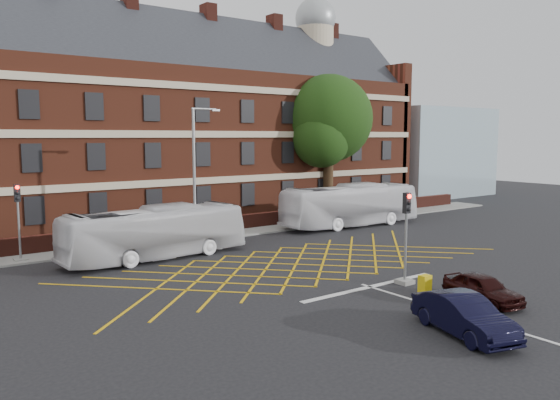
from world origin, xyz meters
TOP-DOWN VIEW (x-y plane):
  - ground at (0.00, 0.00)m, footprint 120.00×120.00m
  - victorian_building at (0.25, 22.00)m, footprint 51.00×12.17m
  - boundary_wall at (0.00, 13.00)m, footprint 56.00×0.50m
  - far_pavement at (0.00, 12.00)m, footprint 60.00×3.00m
  - glass_block at (34.00, 21.00)m, footprint 14.00×10.00m
  - box_junction_hatching at (0.00, 2.00)m, footprint 8.22×8.22m
  - stop_line at (0.00, -3.50)m, footprint 8.00×0.30m
  - centre_line at (0.00, -10.00)m, footprint 0.15×14.00m
  - bus_left at (-5.48, 7.74)m, footprint 10.74×3.16m
  - bus_right at (11.05, 9.39)m, footprint 11.71×3.44m
  - car_navy at (-1.76, -9.68)m, footprint 2.56×4.48m
  - car_maroon at (2.07, -7.90)m, footprint 1.94×3.71m
  - deciduous_tree at (14.20, 15.61)m, footprint 7.82×7.66m
  - traffic_light_near at (1.71, -4.07)m, footprint 0.70×0.70m
  - traffic_light_far at (-11.80, 11.37)m, footprint 0.70×0.70m
  - street_lamp at (-2.59, 8.43)m, footprint 2.25×1.00m
  - utility_cabinet at (0.90, -5.87)m, footprint 0.50×0.38m

SIDE VIEW (x-z plane):
  - ground at x=0.00m, z-range 0.00..0.00m
  - box_junction_hatching at x=0.00m, z-range 0.00..0.02m
  - stop_line at x=0.00m, z-range 0.00..0.02m
  - centre_line at x=0.00m, z-range 0.00..0.02m
  - far_pavement at x=0.00m, z-range 0.00..0.12m
  - utility_cabinet at x=0.90m, z-range 0.00..0.90m
  - boundary_wall at x=0.00m, z-range 0.00..1.10m
  - car_maroon at x=2.07m, z-range 0.00..1.21m
  - car_navy at x=-1.76m, z-range 0.00..1.40m
  - bus_left at x=-5.48m, z-range 0.00..2.95m
  - bus_right at x=11.05m, z-range 0.00..3.22m
  - traffic_light_near at x=1.71m, z-range -0.37..3.90m
  - traffic_light_far at x=-11.80m, z-range -0.37..3.90m
  - street_lamp at x=-2.59m, z-range -1.36..7.15m
  - glass_block at x=34.00m, z-range 0.00..10.00m
  - victorian_building at x=0.25m, z-range -2.36..18.04m
  - deciduous_tree at x=14.20m, z-range 1.73..13.95m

